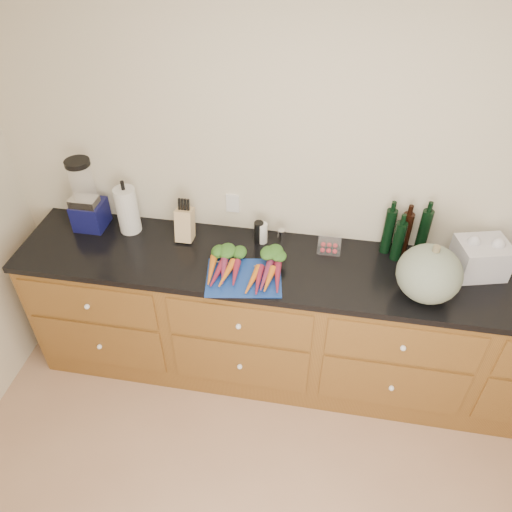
% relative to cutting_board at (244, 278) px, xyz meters
% --- Properties ---
extents(wall_back, '(4.10, 0.05, 2.60)m').
position_rel_cutting_board_xyz_m(wall_back, '(0.45, 0.48, 0.35)').
color(wall_back, beige).
rests_on(wall_back, ground).
extents(cabinets, '(3.60, 0.64, 0.90)m').
position_rel_cutting_board_xyz_m(cabinets, '(0.45, 0.16, -0.49)').
color(cabinets, brown).
rests_on(cabinets, ground).
extents(countertop, '(3.64, 0.62, 0.04)m').
position_rel_cutting_board_xyz_m(countertop, '(0.45, 0.16, -0.03)').
color(countertop, black).
rests_on(countertop, cabinets).
extents(cutting_board, '(0.46, 0.38, 0.01)m').
position_rel_cutting_board_xyz_m(cutting_board, '(0.00, 0.00, 0.00)').
color(cutting_board, navy).
rests_on(cutting_board, countertop).
extents(carrots, '(0.45, 0.33, 0.06)m').
position_rel_cutting_board_xyz_m(carrots, '(0.00, 0.05, 0.03)').
color(carrots, orange).
rests_on(carrots, cutting_board).
extents(squash, '(0.33, 0.33, 0.30)m').
position_rel_cutting_board_xyz_m(squash, '(0.97, 0.04, 0.15)').
color(squash, '#5D6C5B').
rests_on(squash, countertop).
extents(blender_appliance, '(0.18, 0.18, 0.46)m').
position_rel_cutting_board_xyz_m(blender_appliance, '(-1.03, 0.32, 0.20)').
color(blender_appliance, '#0F1047').
rests_on(blender_appliance, countertop).
extents(paper_towel, '(0.13, 0.13, 0.30)m').
position_rel_cutting_board_xyz_m(paper_towel, '(-0.78, 0.32, 0.14)').
color(paper_towel, silver).
rests_on(paper_towel, countertop).
extents(knife_block, '(0.10, 0.10, 0.20)m').
position_rel_cutting_board_xyz_m(knife_block, '(-0.42, 0.30, 0.09)').
color(knife_block, tan).
rests_on(knife_block, countertop).
extents(grinder_salt, '(0.06, 0.06, 0.13)m').
position_rel_cutting_board_xyz_m(grinder_salt, '(0.05, 0.34, 0.06)').
color(grinder_salt, white).
rests_on(grinder_salt, countertop).
extents(grinder_pepper, '(0.06, 0.06, 0.14)m').
position_rel_cutting_board_xyz_m(grinder_pepper, '(0.03, 0.34, 0.06)').
color(grinder_pepper, black).
rests_on(grinder_pepper, countertop).
extents(canister_chrome, '(0.04, 0.04, 0.10)m').
position_rel_cutting_board_xyz_m(canister_chrome, '(0.16, 0.34, 0.05)').
color(canister_chrome, silver).
rests_on(canister_chrome, countertop).
extents(tomato_box, '(0.13, 0.11, 0.06)m').
position_rel_cutting_board_xyz_m(tomato_box, '(0.45, 0.33, 0.03)').
color(tomato_box, white).
rests_on(tomato_box, countertop).
extents(bottles, '(0.25, 0.13, 0.31)m').
position_rel_cutting_board_xyz_m(bottles, '(0.86, 0.37, 0.13)').
color(bottles, black).
rests_on(bottles, countertop).
extents(grocery_bag, '(0.32, 0.28, 0.20)m').
position_rel_cutting_board_xyz_m(grocery_bag, '(1.28, 0.28, 0.09)').
color(grocery_bag, silver).
rests_on(grocery_bag, countertop).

